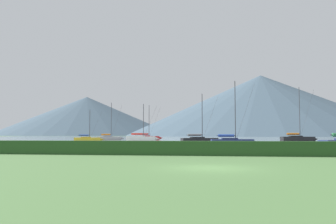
{
  "coord_description": "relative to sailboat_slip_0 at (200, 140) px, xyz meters",
  "views": [
    {
      "loc": [
        0.48,
        -19.18,
        1.82
      ],
      "look_at": [
        -8.15,
        41.01,
        5.61
      ],
      "focal_mm": 37.81,
      "sensor_mm": 36.0,
      "label": 1
    }
  ],
  "objects": [
    {
      "name": "hedge_line",
      "position": [
        3.05,
        -36.75,
        -0.04
      ],
      "size": [
        80.0,
        1.2,
        1.22
      ],
      "primitive_type": "cube",
      "color": "#284C23",
      "rests_on": "ground_plane"
    },
    {
      "name": "sailboat_slip_0",
      "position": [
        0.0,
        0.0,
        0.0
      ],
      "size": [
        7.93,
        4.4,
        9.46
      ],
      "rotation": [
        0.0,
        0.0,
        0.33
      ],
      "color": "black",
      "rests_on": "harbor_water"
    },
    {
      "name": "harbor_water",
      "position": [
        3.05,
        89.25,
        -0.65
      ],
      "size": [
        320.0,
        246.0,
        0.0
      ],
      "primitive_type": "cube",
      "color": "#8C9EA3",
      "rests_on": "ground_plane"
    },
    {
      "name": "sailboat_slip_8",
      "position": [
        22.13,
        20.55,
        0.09
      ],
      "size": [
        8.87,
        3.72,
        13.03
      ],
      "rotation": [
        0.0,
        0.0,
        0.16
      ],
      "color": "black",
      "rests_on": "harbor_water"
    },
    {
      "name": "sailboat_slip_2",
      "position": [
        -28.32,
        33.73,
        0.02
      ],
      "size": [
        8.01,
        4.1,
        11.08
      ],
      "rotation": [
        0.0,
        0.0,
        0.28
      ],
      "color": "#9E9EA3",
      "rests_on": "harbor_water"
    },
    {
      "name": "sailboat_slip_1",
      "position": [
        5.66,
        -11.04,
        -0.02
      ],
      "size": [
        7.58,
        2.94,
        10.12
      ],
      "rotation": [
        0.0,
        0.0,
        0.12
      ],
      "color": "navy",
      "rests_on": "harbor_water"
    },
    {
      "name": "sailboat_slip_11",
      "position": [
        -16.42,
        23.27,
        0.06
      ],
      "size": [
        8.78,
        3.22,
        9.63
      ],
      "rotation": [
        0.0,
        0.0,
        0.09
      ],
      "color": "white",
      "rests_on": "harbor_water"
    },
    {
      "name": "distant_hill_central_peak",
      "position": [
        -151.48,
        333.46,
        22.26
      ],
      "size": [
        214.54,
        214.54,
        45.82
      ],
      "primitive_type": "cone",
      "color": "#425666",
      "rests_on": "ground_plane"
    },
    {
      "name": "ground_plane",
      "position": [
        3.05,
        -47.75,
        -0.65
      ],
      "size": [
        1000.0,
        1000.0,
        0.0
      ],
      "primitive_type": "plane",
      "color": "#517A42"
    },
    {
      "name": "sailboat_slip_5",
      "position": [
        -17.97,
        38.63,
        0.06
      ],
      "size": [
        8.75,
        4.17,
        10.6
      ],
      "rotation": [
        0.0,
        0.0,
        0.23
      ],
      "color": "red",
      "rests_on": "harbor_water"
    },
    {
      "name": "distant_hill_west_ridge",
      "position": [
        45.45,
        293.74,
        29.6
      ],
      "size": [
        269.78,
        269.78,
        60.5
      ],
      "primitive_type": "cone",
      "color": "#425666",
      "rests_on": "ground_plane"
    },
    {
      "name": "sailboat_slip_7",
      "position": [
        -27.68,
        14.6,
        -0.07
      ],
      "size": [
        7.21,
        3.84,
        7.69
      ],
      "rotation": [
        0.0,
        0.0,
        0.3
      ],
      "color": "gold",
      "rests_on": "harbor_water"
    }
  ]
}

